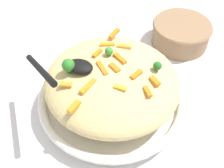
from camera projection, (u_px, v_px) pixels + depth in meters
ground_plane at (112, 105)px, 0.68m from camera, size 2.40×2.40×0.00m
serving_bowl at (112, 99)px, 0.66m from camera, size 0.33×0.33×0.04m
pasta_mound at (112, 82)px, 0.62m from camera, size 0.29×0.29×0.09m
carrot_piece_0 at (97, 53)px, 0.61m from camera, size 0.01×0.03×0.01m
carrot_piece_1 at (136, 76)px, 0.57m from camera, size 0.02×0.03×0.01m
carrot_piece_2 at (74, 107)px, 0.52m from camera, size 0.02×0.03×0.01m
carrot_piece_3 at (88, 86)px, 0.55m from camera, size 0.02×0.04×0.01m
carrot_piece_4 at (120, 88)px, 0.55m from camera, size 0.02×0.01×0.01m
carrot_piece_5 at (114, 69)px, 0.58m from camera, size 0.03×0.02×0.01m
carrot_piece_6 at (148, 91)px, 0.55m from camera, size 0.02×0.03×0.01m
carrot_piece_7 at (125, 47)px, 0.63m from camera, size 0.03×0.01×0.01m
carrot_piece_8 at (120, 58)px, 0.60m from camera, size 0.04×0.03×0.01m
carrot_piece_9 at (114, 34)px, 0.66m from camera, size 0.02×0.04×0.01m
carrot_piece_10 at (102, 68)px, 0.58m from camera, size 0.04×0.03×0.01m
carrot_piece_11 at (83, 63)px, 0.60m from camera, size 0.02×0.02×0.01m
carrot_piece_12 at (154, 83)px, 0.56m from camera, size 0.03×0.02×0.01m
carrot_piece_13 at (107, 45)px, 0.64m from camera, size 0.03×0.02×0.01m
carrot_piece_14 at (66, 84)px, 0.56m from camera, size 0.03×0.02×0.01m
broccoli_floret_0 at (157, 66)px, 0.58m from camera, size 0.02×0.02×0.02m
broccoli_floret_1 at (68, 65)px, 0.57m from camera, size 0.03×0.03×0.03m
broccoli_floret_2 at (109, 51)px, 0.60m from camera, size 0.02×0.02×0.02m
serving_spoon at (66, 67)px, 0.56m from camera, size 0.14×0.14×0.08m
companion_bowl at (181, 32)px, 0.80m from camera, size 0.16×0.16×0.07m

